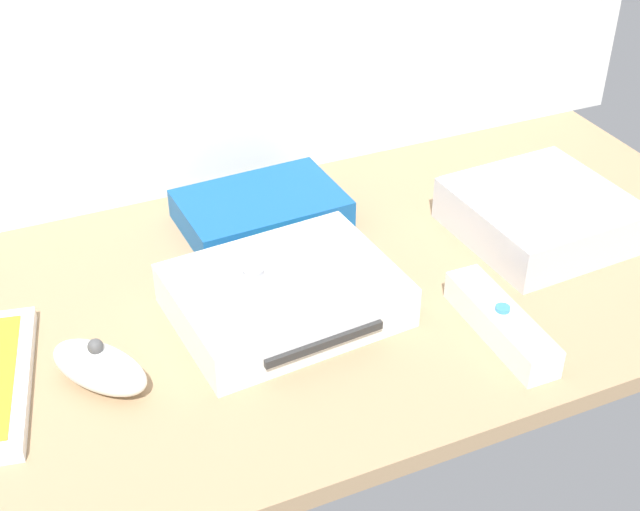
{
  "coord_description": "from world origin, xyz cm",
  "views": [
    {
      "loc": [
        -29.06,
        -65.67,
        53.53
      ],
      "look_at": [
        0.0,
        0.0,
        4.0
      ],
      "focal_mm": 49.01,
      "sensor_mm": 36.0,
      "label": 1
    }
  ],
  "objects": [
    {
      "name": "ground_plane",
      "position": [
        0.0,
        0.0,
        -1.0
      ],
      "size": [
        100.0,
        48.0,
        2.0
      ],
      "primitive_type": "cube",
      "color": "#9E7F5B",
      "rests_on": "ground"
    },
    {
      "name": "game_console",
      "position": [
        -4.86,
        -2.46,
        2.2
      ],
      "size": [
        22.18,
        17.74,
        4.4
      ],
      "rotation": [
        0.0,
        0.0,
        0.08
      ],
      "color": "white",
      "rests_on": "ground_plane"
    },
    {
      "name": "mini_computer",
      "position": [
        26.34,
        -0.6,
        2.64
      ],
      "size": [
        17.86,
        17.86,
        5.3
      ],
      "rotation": [
        0.0,
        0.0,
        0.05
      ],
      "color": "silver",
      "rests_on": "ground_plane"
    },
    {
      "name": "network_router",
      "position": [
        -1.04,
        14.2,
        1.7
      ],
      "size": [
        18.5,
        12.95,
        3.4
      ],
      "rotation": [
        0.0,
        0.0,
        0.04
      ],
      "color": "#145193",
      "rests_on": "ground_plane"
    },
    {
      "name": "remote_wand",
      "position": [
        12.56,
        -13.84,
        1.51
      ],
      "size": [
        3.78,
        14.84,
        3.4
      ],
      "rotation": [
        0.0,
        0.0,
        -0.01
      ],
      "color": "white",
      "rests_on": "ground_plane"
    },
    {
      "name": "remote_nunchuk",
      "position": [
        -23.54,
        -5.34,
        2.04
      ],
      "size": [
        9.53,
        10.64,
        5.1
      ],
      "rotation": [
        0.0,
        0.0,
        0.64
      ],
      "color": "white",
      "rests_on": "ground_plane"
    },
    {
      "name": "remote_classic_pad",
      "position": [
        -4.2,
        -2.66,
        5.41
      ],
      "size": [
        15.31,
        9.79,
        2.4
      ],
      "rotation": [
        0.0,
        0.0,
        0.13
      ],
      "color": "white",
      "rests_on": "game_console"
    }
  ]
}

